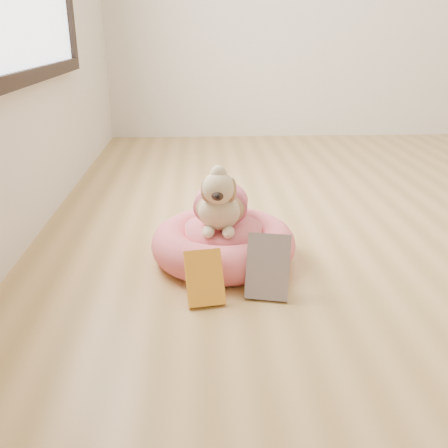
{
  "coord_description": "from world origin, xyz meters",
  "views": [
    {
      "loc": [
        -1.27,
        -1.95,
        0.86
      ],
      "look_at": [
        -1.19,
        -0.21,
        0.17
      ],
      "focal_mm": 40.0,
      "sensor_mm": 36.0,
      "label": 1
    }
  ],
  "objects_px": {
    "book_yellow": "(205,278)",
    "book_white": "(268,267)",
    "pet_bed": "(223,243)",
    "dog": "(220,192)"
  },
  "relations": [
    {
      "from": "book_yellow",
      "to": "book_white",
      "type": "bearing_deg",
      "value": -0.92
    },
    {
      "from": "book_yellow",
      "to": "pet_bed",
      "type": "bearing_deg",
      "value": 66.46
    },
    {
      "from": "book_yellow",
      "to": "book_white",
      "type": "relative_size",
      "value": 0.84
    },
    {
      "from": "book_yellow",
      "to": "book_white",
      "type": "distance_m",
      "value": 0.22
    },
    {
      "from": "book_white",
      "to": "dog",
      "type": "bearing_deg",
      "value": 129.66
    },
    {
      "from": "pet_bed",
      "to": "book_yellow",
      "type": "relative_size",
      "value": 3.01
    },
    {
      "from": "dog",
      "to": "book_white",
      "type": "xyz_separation_m",
      "value": [
        0.15,
        -0.29,
        -0.17
      ]
    },
    {
      "from": "pet_bed",
      "to": "book_yellow",
      "type": "height_order",
      "value": "book_yellow"
    },
    {
      "from": "dog",
      "to": "book_white",
      "type": "distance_m",
      "value": 0.37
    },
    {
      "from": "pet_bed",
      "to": "dog",
      "type": "relative_size",
      "value": 1.54
    }
  ]
}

